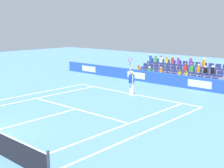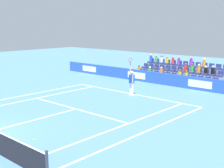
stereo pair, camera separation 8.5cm
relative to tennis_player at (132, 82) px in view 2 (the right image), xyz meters
name	(u,v)px [view 2 (the right image)]	position (x,y,z in m)	size (l,w,h in m)	color
line_baseline	(132,94)	(0.18, -0.33, -0.99)	(10.97, 0.10, 0.01)	white
line_service	(76,109)	(0.18, 5.16, -0.99)	(8.23, 0.10, 0.01)	white
line_centre_service	(30,121)	(0.18, 8.36, -0.99)	(0.10, 6.40, 0.01)	white
line_singles_sideline_left	(31,99)	(4.29, 5.61, -0.99)	(0.10, 11.89, 0.01)	white
line_singles_sideline_right	(123,126)	(-3.94, 5.61, -0.99)	(0.10, 11.89, 0.01)	white
line_doubles_sideline_left	(20,96)	(5.66, 5.61, -0.99)	(0.10, 11.89, 0.01)	white
line_doubles_sideline_right	(145,132)	(-5.31, 5.61, -0.99)	(0.10, 11.89, 0.01)	white
line_centre_mark	(132,94)	(0.18, -0.23, -0.99)	(0.10, 0.20, 0.01)	white
sponsor_barrier	(166,79)	(0.18, -4.88, -0.49)	(24.69, 0.22, 1.01)	blue
tennis_player	(132,82)	(0.00, 0.00, 0.00)	(0.51, 0.43, 2.85)	white
stadium_stand	(180,75)	(0.19, -7.20, -0.43)	(8.06, 2.85, 2.19)	gray
loose_tennis_ball	(34,140)	(-2.38, 9.81, -0.96)	(0.07, 0.07, 0.07)	#D1E533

